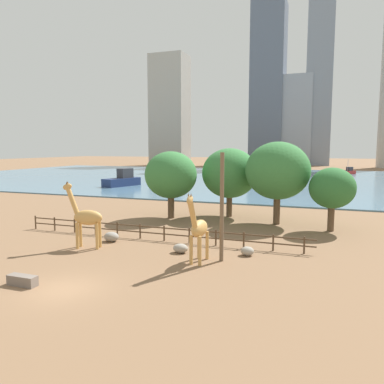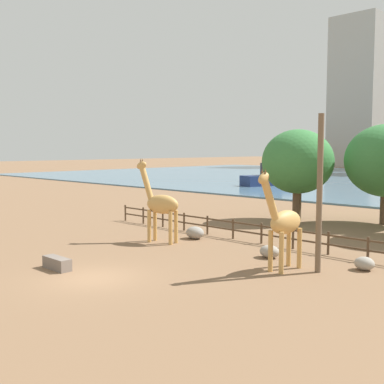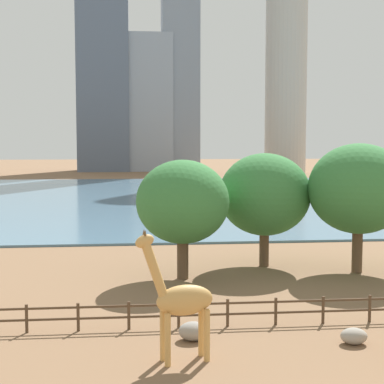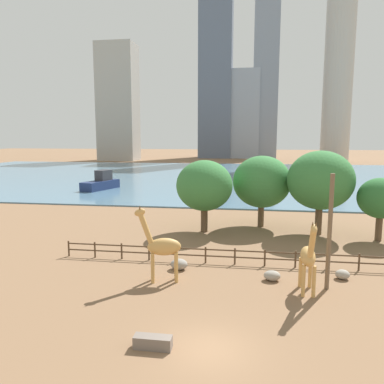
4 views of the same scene
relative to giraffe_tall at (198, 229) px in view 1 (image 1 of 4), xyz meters
The scene contains 20 objects.
ground_plane 73.00m from the giraffe_tall, 94.28° to the left, with size 400.00×400.00×0.00m, color brown.
harbor_water 70.00m from the giraffe_tall, 94.47° to the left, with size 180.00×86.00×0.20m, color slate.
giraffe_tall is the anchor object (origin of this frame).
giraffe_companion 9.57m from the giraffe_tall, behind, with size 3.24×1.43×5.30m.
utility_pole 2.18m from the giraffe_tall, 33.02° to the left, with size 0.28×0.28×7.57m, color brown.
boulder_near_fence 9.51m from the giraffe_tall, 161.19° to the left, with size 1.27×1.08×0.81m, color gray.
boulder_by_pole 4.50m from the giraffe_tall, 45.17° to the left, with size 0.98×0.88×0.66m, color gray.
boulder_small 3.42m from the giraffe_tall, 138.26° to the left, with size 1.15×0.92×0.69m, color gray.
feeding_trough 11.26m from the giraffe_tall, 137.00° to the right, with size 1.80×0.60×0.60m, color #72665B.
enclosure_fence 7.54m from the giraffe_tall, 139.81° to the left, with size 26.12×0.14×1.30m.
tree_left_large 16.88m from the giraffe_tall, 119.68° to the left, with size 5.81×5.81×7.49m.
tree_center_broad 15.87m from the giraffe_tall, 77.66° to the left, with size 6.56×6.56×8.50m.
tree_right_tall 18.01m from the giraffe_tall, 97.59° to the left, with size 6.28×6.28×7.82m.
tree_left_small 16.18m from the giraffe_tall, 57.72° to the left, with size 4.27×4.27×6.04m.
boat_ferry 52.15m from the giraffe_tall, 126.18° to the left, with size 5.15×8.45×3.50m.
boat_sailboat 95.40m from the giraffe_tall, 81.71° to the left, with size 4.41×4.76×4.30m.
skyline_tower_needle 155.72m from the giraffe_tall, 92.87° to the left, with size 16.70×11.75×39.93m, color #939EAD.
skyline_block_central 160.42m from the giraffe_tall, 97.18° to the left, with size 14.85×15.29×73.61m, color slate.
skyline_block_left 161.19m from the giraffe_tall, 88.87° to the left, with size 10.90×9.97×99.10m, color gray.
skyline_block_right 143.35m from the giraffe_tall, 114.15° to the left, with size 15.35×11.82×47.49m, color #ADA89E.
Camera 1 is at (13.62, -16.42, 7.88)m, focal length 35.00 mm.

